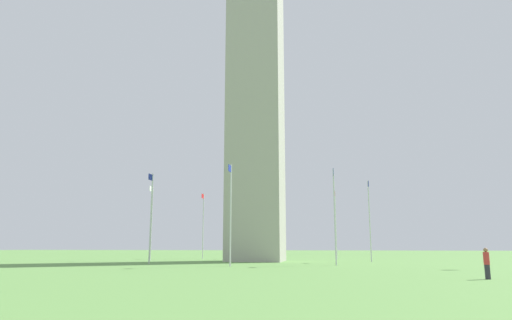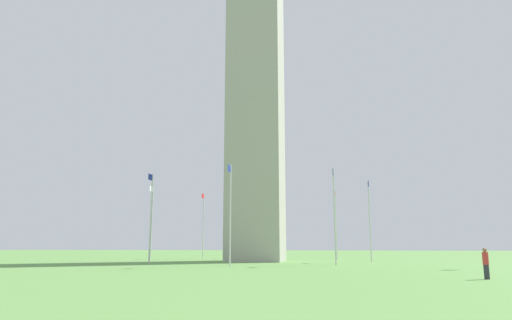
{
  "view_description": "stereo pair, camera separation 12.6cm",
  "coord_description": "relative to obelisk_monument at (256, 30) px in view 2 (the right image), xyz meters",
  "views": [
    {
      "loc": [
        54.69,
        9.76,
        1.85
      ],
      "look_at": [
        0.0,
        0.0,
        12.32
      ],
      "focal_mm": 31.92,
      "sensor_mm": 36.0,
      "label": 1
    },
    {
      "loc": [
        54.67,
        9.89,
        1.85
      ],
      "look_at": [
        0.0,
        0.0,
        12.32
      ],
      "focal_mm": 31.92,
      "sensor_mm": 36.0,
      "label": 2
    }
  ],
  "objects": [
    {
      "name": "ground_plane",
      "position": [
        0.0,
        0.0,
        -29.75
      ],
      "size": [
        260.0,
        260.0,
        0.0
      ],
      "primitive_type": "plane",
      "color": "#609347"
    },
    {
      "name": "obelisk_monument",
      "position": [
        0.0,
        0.0,
        0.0
      ],
      "size": [
        6.55,
        6.55,
        59.5
      ],
      "color": "#A8A399",
      "rests_on": "ground"
    },
    {
      "name": "flagpole_n",
      "position": [
        13.48,
        0.0,
        -24.65
      ],
      "size": [
        1.12,
        0.14,
        9.39
      ],
      "color": "silver",
      "rests_on": "ground"
    },
    {
      "name": "flagpole_ne",
      "position": [
        9.55,
        9.5,
        -24.65
      ],
      "size": [
        1.12,
        0.14,
        9.39
      ],
      "color": "silver",
      "rests_on": "ground"
    },
    {
      "name": "flagpole_e",
      "position": [
        0.05,
        13.43,
        -24.65
      ],
      "size": [
        1.12,
        0.14,
        9.39
      ],
      "color": "silver",
      "rests_on": "ground"
    },
    {
      "name": "flagpole_se",
      "position": [
        -9.45,
        9.5,
        -24.65
      ],
      "size": [
        1.12,
        0.14,
        9.39
      ],
      "color": "silver",
      "rests_on": "ground"
    },
    {
      "name": "flagpole_s",
      "position": [
        -13.38,
        0.0,
        -24.65
      ],
      "size": [
        1.12,
        0.14,
        9.39
      ],
      "color": "silver",
      "rests_on": "ground"
    },
    {
      "name": "flagpole_sw",
      "position": [
        -9.45,
        -9.5,
        -24.65
      ],
      "size": [
        1.12,
        0.14,
        9.39
      ],
      "color": "silver",
      "rests_on": "ground"
    },
    {
      "name": "flagpole_w",
      "position": [
        0.05,
        -13.43,
        -24.65
      ],
      "size": [
        1.12,
        0.14,
        9.39
      ],
      "color": "silver",
      "rests_on": "ground"
    },
    {
      "name": "flagpole_nw",
      "position": [
        9.55,
        -9.5,
        -24.65
      ],
      "size": [
        1.12,
        0.14,
        9.39
      ],
      "color": "silver",
      "rests_on": "ground"
    },
    {
      "name": "person_red_shirt",
      "position": [
        26.7,
        17.93,
        -28.89
      ],
      "size": [
        0.32,
        0.32,
        1.73
      ],
      "rotation": [
        0.0,
        0.0,
        -2.95
      ],
      "color": "#2D2D38",
      "rests_on": "ground"
    }
  ]
}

